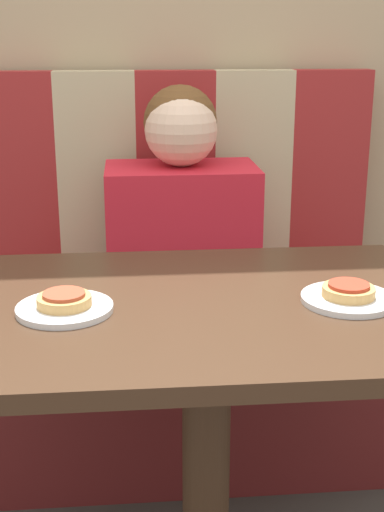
{
  "coord_description": "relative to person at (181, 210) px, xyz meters",
  "views": [
    {
      "loc": [
        -0.15,
        -1.29,
        1.24
      ],
      "look_at": [
        0.0,
        0.33,
        0.72
      ],
      "focal_mm": 50.0,
      "sensor_mm": 36.0,
      "label": 1
    }
  ],
  "objects": [
    {
      "name": "plate_left",
      "position": [
        -0.27,
        -0.68,
        -0.02
      ],
      "size": [
        0.18,
        0.18,
        0.01
      ],
      "color": "white",
      "rests_on": "dining_table"
    },
    {
      "name": "booth_backrest",
      "position": [
        -0.0,
        0.24,
        0.04
      ],
      "size": [
        1.2,
        0.07,
        0.66
      ],
      "color": "maroon",
      "rests_on": "booth_seat"
    },
    {
      "name": "plate_right",
      "position": [
        0.27,
        -0.68,
        -0.02
      ],
      "size": [
        0.18,
        0.18,
        0.01
      ],
      "color": "white",
      "rests_on": "dining_table"
    },
    {
      "name": "pizza_left",
      "position": [
        -0.27,
        -0.68,
        0.0
      ],
      "size": [
        0.1,
        0.1,
        0.03
      ],
      "color": "tan",
      "rests_on": "plate_left"
    },
    {
      "name": "person",
      "position": [
        0.0,
        0.0,
        0.0
      ],
      "size": [
        0.42,
        0.26,
        0.64
      ],
      "color": "red",
      "rests_on": "booth_seat"
    },
    {
      "name": "pizza_right",
      "position": [
        0.27,
        -0.68,
        0.0
      ],
      "size": [
        0.1,
        0.1,
        0.03
      ],
      "color": "tan",
      "rests_on": "plate_right"
    },
    {
      "name": "dining_table",
      "position": [
        0.0,
        -0.65,
        -0.13
      ],
      "size": [
        0.95,
        0.69,
        0.73
      ],
      "color": "#422B1C",
      "rests_on": "ground_plane"
    },
    {
      "name": "booth_seat",
      "position": [
        0.0,
        -0.0,
        -0.52
      ],
      "size": [
        1.2,
        0.55,
        0.46
      ],
      "color": "#5B1919",
      "rests_on": "ground_plane"
    },
    {
      "name": "wall_back",
      "position": [
        0.0,
        0.33,
        0.54
      ],
      "size": [
        7.0,
        0.05,
        2.6
      ],
      "color": "tan",
      "rests_on": "ground_plane"
    }
  ]
}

